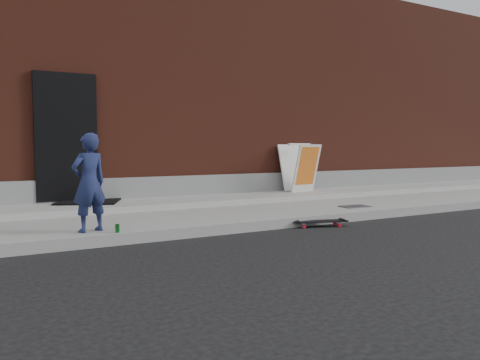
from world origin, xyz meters
TOP-DOWN VIEW (x-y plane):
  - ground at (0.00, 0.00)m, footprint 80.00×80.00m
  - sidewalk at (0.00, 1.50)m, footprint 20.00×3.00m
  - apron at (0.00, 2.40)m, footprint 20.00×1.20m
  - building at (-0.00, 6.99)m, footprint 20.00×8.10m
  - child at (-2.74, 0.33)m, footprint 0.53×0.43m
  - skateboard at (0.61, -0.12)m, footprint 0.85×0.46m
  - pizza_sign at (2.20, 2.58)m, footprint 0.72×0.82m
  - soda_can at (-2.45, 0.09)m, footprint 0.07×0.07m
  - doormat at (-2.30, 2.70)m, footprint 1.26×1.16m
  - utility_plate at (1.94, 0.54)m, footprint 0.53×0.35m

SIDE VIEW (x-z plane):
  - ground at x=0.00m, z-range 0.00..0.00m
  - sidewalk at x=0.00m, z-range 0.00..0.15m
  - skateboard at x=0.61m, z-range 0.03..0.12m
  - utility_plate at x=1.94m, z-range 0.15..0.17m
  - apron at x=0.00m, z-range 0.15..0.25m
  - soda_can at x=-2.45m, z-range 0.15..0.26m
  - doormat at x=-2.30m, z-range 0.25..0.28m
  - child at x=-2.74m, z-range 0.15..1.41m
  - pizza_sign at x=2.20m, z-range 0.25..1.31m
  - building at x=0.00m, z-range 0.00..5.00m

